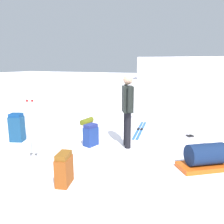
% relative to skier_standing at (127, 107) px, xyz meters
% --- Properties ---
extents(ground_plane, '(80.00, 80.00, 0.00)m').
position_rel_skier_standing_xyz_m(ground_plane, '(-0.60, 0.48, -0.95)').
color(ground_plane, white).
extents(distant_snow_ridge, '(18.84, 6.32, 2.70)m').
position_rel_skier_standing_xyz_m(distant_snow_ridge, '(2.18, 25.61, 0.39)').
color(distant_snow_ridge, white).
rests_on(distant_snow_ridge, ground_plane).
extents(skier_standing, '(0.36, 0.51, 1.70)m').
position_rel_skier_standing_xyz_m(skier_standing, '(0.00, 0.00, 0.00)').
color(skier_standing, black).
rests_on(skier_standing, ground_plane).
extents(ski_pair_near, '(0.45, 1.88, 0.05)m').
position_rel_skier_standing_xyz_m(ski_pair_near, '(-0.11, 1.44, -0.94)').
color(ski_pair_near, '#2B60AE').
rests_on(ski_pair_near, ground_plane).
extents(ski_pair_far, '(1.40, 1.52, 0.05)m').
position_rel_skier_standing_xyz_m(ski_pair_far, '(1.32, 1.36, -0.94)').
color(ski_pair_far, silver).
rests_on(ski_pair_far, ground_plane).
extents(backpack_large_dark, '(0.30, 0.38, 0.53)m').
position_rel_skier_standing_xyz_m(backpack_large_dark, '(-0.83, -0.29, -0.70)').
color(backpack_large_dark, navy).
rests_on(backpack_large_dark, ground_plane).
extents(backpack_bright, '(0.39, 0.36, 0.72)m').
position_rel_skier_standing_xyz_m(backpack_bright, '(-2.71, -0.76, -0.60)').
color(backpack_bright, navy).
rests_on(backpack_bright, ground_plane).
extents(backpack_small_spare, '(0.29, 0.40, 0.55)m').
position_rel_skier_standing_xyz_m(backpack_small_spare, '(-0.34, -2.07, -0.69)').
color(backpack_small_spare, '#914316').
rests_on(backpack_small_spare, ground_plane).
extents(ski_poles_planted_near, '(0.16, 0.10, 1.38)m').
position_rel_skier_standing_xyz_m(ski_poles_planted_near, '(-0.87, 2.71, -0.19)').
color(ski_poles_planted_near, '#B1AEBC').
rests_on(ski_poles_planted_near, ground_plane).
extents(ski_poles_planted_far, '(0.18, 0.10, 1.24)m').
position_rel_skier_standing_xyz_m(ski_poles_planted_far, '(-1.62, -1.38, -0.26)').
color(ski_poles_planted_far, silver).
rests_on(ski_poles_planted_far, ground_plane).
extents(gear_sled, '(1.09, 0.95, 0.49)m').
position_rel_skier_standing_xyz_m(gear_sled, '(1.76, -0.51, -0.73)').
color(gear_sled, '#E35414').
rests_on(gear_sled, ground_plane).
extents(sleeping_mat_rolled, '(0.24, 0.57, 0.18)m').
position_rel_skier_standing_xyz_m(sleeping_mat_rolled, '(-1.94, 1.46, -0.86)').
color(sleeping_mat_rolled, '#535813').
rests_on(sleeping_mat_rolled, ground_plane).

